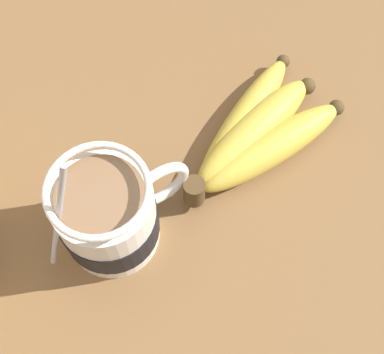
# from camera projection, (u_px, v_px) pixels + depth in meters

# --- Properties ---
(table) EXTENTS (1.18, 1.18, 0.04)m
(table) POSITION_uv_depth(u_px,v_px,m) (144.00, 209.00, 0.52)
(table) COLOR brown
(table) RESTS_ON ground
(coffee_mug) EXTENTS (0.14, 0.09, 0.16)m
(coffee_mug) POSITION_uv_depth(u_px,v_px,m) (109.00, 216.00, 0.45)
(coffee_mug) COLOR white
(coffee_mug) RESTS_ON table
(banana_bunch) EXTENTS (0.19, 0.11, 0.04)m
(banana_bunch) POSITION_uv_depth(u_px,v_px,m) (258.00, 135.00, 0.52)
(banana_bunch) COLOR #4C381E
(banana_bunch) RESTS_ON table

